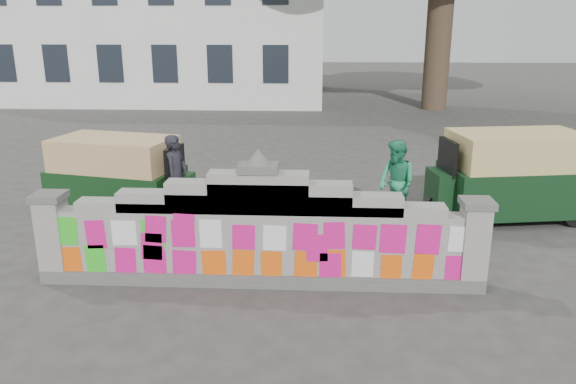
# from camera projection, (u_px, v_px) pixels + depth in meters

# --- Properties ---
(ground) EXTENTS (100.00, 100.00, 0.00)m
(ground) POSITION_uv_depth(u_px,v_px,m) (260.00, 283.00, 8.23)
(ground) COLOR #383533
(ground) RESTS_ON ground
(parapet_wall) EXTENTS (6.48, 0.44, 2.01)m
(parapet_wall) POSITION_uv_depth(u_px,v_px,m) (259.00, 235.00, 8.00)
(parapet_wall) COLOR #4C4C49
(parapet_wall) RESTS_ON ground
(building) EXTENTS (16.00, 10.00, 8.90)m
(building) POSITION_uv_depth(u_px,v_px,m) (165.00, 16.00, 28.45)
(building) COLOR silver
(building) RESTS_ON ground
(cyclist_bike) EXTENTS (1.79, 0.98, 0.89)m
(cyclist_bike) POSITION_uv_depth(u_px,v_px,m) (178.00, 206.00, 10.27)
(cyclist_bike) COLOR black
(cyclist_bike) RESTS_ON ground
(cyclist_rider) EXTENTS (0.48, 0.62, 1.52)m
(cyclist_rider) POSITION_uv_depth(u_px,v_px,m) (177.00, 190.00, 10.18)
(cyclist_rider) COLOR black
(cyclist_rider) RESTS_ON ground
(pedestrian) EXTENTS (0.93, 0.98, 1.60)m
(pedestrian) POSITION_uv_depth(u_px,v_px,m) (396.00, 183.00, 10.47)
(pedestrian) COLOR #289562
(pedestrian) RESTS_ON ground
(rickshaw_left) EXTENTS (2.91, 1.79, 1.56)m
(rickshaw_left) POSITION_uv_depth(u_px,v_px,m) (120.00, 176.00, 10.88)
(rickshaw_left) COLOR #113315
(rickshaw_left) RESTS_ON ground
(rickshaw_right) EXTENTS (3.14, 1.82, 1.69)m
(rickshaw_right) POSITION_uv_depth(u_px,v_px,m) (511.00, 175.00, 10.73)
(rickshaw_right) COLOR black
(rickshaw_right) RESTS_ON ground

